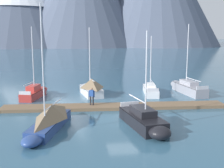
{
  "coord_description": "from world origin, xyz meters",
  "views": [
    {
      "loc": [
        -4.23,
        -22.61,
        7.03
      ],
      "look_at": [
        0.0,
        6.0,
        2.0
      ],
      "focal_mm": 46.35,
      "sensor_mm": 36.0,
      "label": 1
    }
  ],
  "objects": [
    {
      "name": "sailboat_outer_slip",
      "position": [
        9.75,
        10.08,
        0.65
      ],
      "size": [
        2.08,
        7.59,
        8.16
      ],
      "color": "#93939E",
      "rests_on": "ground"
    },
    {
      "name": "mountain_central_massif",
      "position": [
        -32.94,
        158.07,
        24.67
      ],
      "size": [
        83.63,
        83.63,
        46.25
      ],
      "color": "#4C566B",
      "rests_on": "ground"
    },
    {
      "name": "sailboat_mid_dock_port",
      "position": [
        -1.85,
        10.46,
        0.91
      ],
      "size": [
        2.67,
        6.04,
        7.76
      ],
      "color": "silver",
      "rests_on": "ground"
    },
    {
      "name": "ground_plane",
      "position": [
        0.0,
        0.0,
        0.0
      ],
      "size": [
        700.0,
        700.0,
        0.0
      ],
      "primitive_type": "plane",
      "color": "#335B75"
    },
    {
      "name": "sailboat_nearest_berth",
      "position": [
        -8.14,
        10.24,
        0.56
      ],
      "size": [
        2.81,
        6.03,
        7.82
      ],
      "color": "#B2332D",
      "rests_on": "ground"
    },
    {
      "name": "dock",
      "position": [
        0.0,
        4.0,
        0.15
      ],
      "size": [
        21.45,
        3.52,
        0.3
      ],
      "color": "brown",
      "rests_on": "ground"
    },
    {
      "name": "person_on_dock",
      "position": [
        -2.2,
        4.32,
        1.26
      ],
      "size": [
        0.54,
        0.36,
        1.69
      ],
      "color": "#232328",
      "rests_on": "dock"
    },
    {
      "name": "mountain_east_summit",
      "position": [
        28.16,
        170.76,
        26.19
      ],
      "size": [
        64.54,
        64.54,
        49.62
      ],
      "color": "slate",
      "rests_on": "ground"
    },
    {
      "name": "sailboat_far_berth",
      "position": [
        5.24,
        10.22,
        0.51
      ],
      "size": [
        2.3,
        6.23,
        6.79
      ],
      "color": "white",
      "rests_on": "ground"
    },
    {
      "name": "sailboat_mid_dock_starboard",
      "position": [
        1.25,
        -2.26,
        0.61
      ],
      "size": [
        2.69,
        6.7,
        7.26
      ],
      "color": "black",
      "rests_on": "ground"
    },
    {
      "name": "sailboat_second_berth",
      "position": [
        -5.8,
        -1.47,
        0.84
      ],
      "size": [
        3.4,
        7.5,
        9.06
      ],
      "color": "navy",
      "rests_on": "ground"
    }
  ]
}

